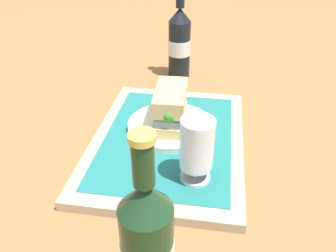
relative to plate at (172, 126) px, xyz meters
name	(u,v)px	position (x,y,z in m)	size (l,w,h in m)	color
ground_plane	(168,145)	(0.03, 0.00, -0.03)	(3.00, 3.00, 0.00)	olive
tray	(168,141)	(0.03, 0.00, -0.02)	(0.44, 0.32, 0.02)	tan
placemat	(168,137)	(0.03, 0.00, -0.01)	(0.38, 0.27, 0.00)	#1E6B66
plate	(172,126)	(0.00, 0.00, 0.00)	(0.19, 0.19, 0.01)	silver
sandwich	(172,107)	(0.00, 0.00, 0.05)	(0.13, 0.07, 0.08)	tan
beer_glass	(197,147)	(0.16, 0.07, 0.06)	(0.06, 0.06, 0.12)	silver
beer_bottle	(147,245)	(0.38, 0.03, 0.08)	(0.07, 0.07, 0.27)	#19381E
second_bottle	(179,42)	(-0.33, -0.03, 0.08)	(0.07, 0.07, 0.27)	black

